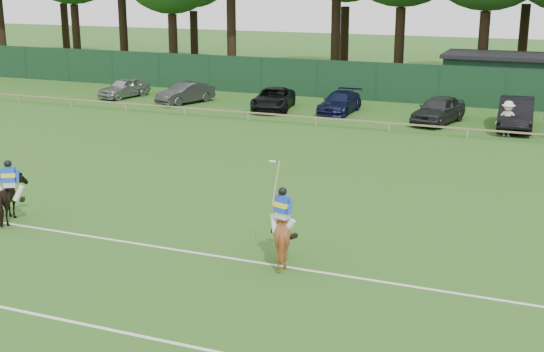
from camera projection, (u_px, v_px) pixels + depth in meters
The scene contains 17 objects.
ground at pixel (220, 243), 22.09m from camera, with size 160.00×160.00×0.00m, color #1E4C14.
horse_dark at pixel (11, 200), 23.84m from camera, with size 0.81×1.78×1.50m, color black.
horse_chestnut at pixel (282, 234), 20.47m from camera, with size 1.32×1.48×1.63m, color brown.
sedan_silver at pixel (124, 88), 48.16m from camera, with size 1.53×3.81×1.30m, color #9A9B9E.
sedan_grey at pixel (185, 93), 45.96m from camera, with size 1.38×3.94×1.30m, color #2D2E30.
suv_black at pixel (273, 99), 43.81m from camera, with size 2.14×4.65×1.29m, color black.
sedan_navy at pixel (340, 102), 42.76m from camera, with size 1.74×4.28×1.24m, color #111436.
hatch_grey at pixel (438, 110), 39.73m from camera, with size 1.77×4.39×1.50m, color #29292B.
estate_black at pixel (516, 114), 38.26m from camera, with size 1.73×4.97×1.64m, color black.
spectator_left at pixel (507, 119), 36.53m from camera, with size 1.16×0.66×1.79m, color silver.
rider_dark at pixel (9, 179), 23.64m from camera, with size 0.88×0.61×1.41m.
rider_chestnut at pixel (282, 209), 20.27m from camera, with size 0.91×0.76×2.05m.
pitch_lines at pixel (161, 287), 18.96m from camera, with size 60.00×5.10×0.01m.
pitch_rail at pixel (370, 122), 38.05m from camera, with size 62.10×0.10×0.50m.
perimeter_fence at pixel (407, 83), 45.87m from camera, with size 92.08×0.08×2.50m.
utility_shed at pixel (510, 78), 46.31m from camera, with size 8.40×4.40×3.04m.
tree_row at pixel (457, 87), 52.63m from camera, with size 96.00×12.00×21.00m, color #26561C, non-canonical shape.
Camera 1 is at (9.25, -18.63, 7.87)m, focal length 48.00 mm.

